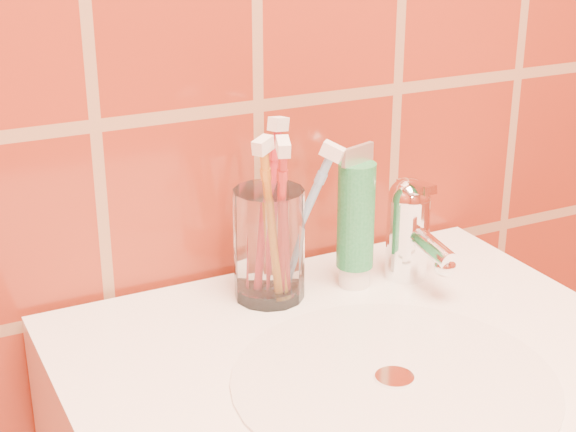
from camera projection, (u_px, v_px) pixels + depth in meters
glass_tumbler at (269, 244)px, 0.94m from camera, size 0.09×0.09×0.12m
toothpaste_tube at (356, 222)px, 0.96m from camera, size 0.05×0.04×0.16m
faucet at (410, 226)px, 0.99m from camera, size 0.05×0.11×0.12m
toothbrush_0 at (270, 208)px, 0.95m from camera, size 0.09×0.08×0.20m
toothbrush_1 at (281, 223)px, 0.91m from camera, size 0.07×0.11×0.21m
toothbrush_2 at (301, 222)px, 0.93m from camera, size 0.14×0.14×0.20m
toothbrush_3 at (271, 223)px, 0.92m from camera, size 0.08×0.07×0.20m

